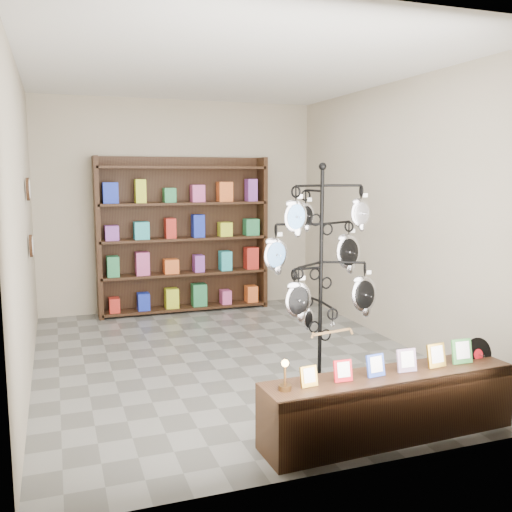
{
  "coord_description": "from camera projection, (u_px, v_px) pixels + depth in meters",
  "views": [
    {
      "loc": [
        -1.72,
        -5.65,
        1.95
      ],
      "look_at": [
        -0.07,
        -1.0,
        1.24
      ],
      "focal_mm": 40.0,
      "sensor_mm": 36.0,
      "label": 1
    }
  ],
  "objects": [
    {
      "name": "room_envelope",
      "position": [
        230.0,
        184.0,
        5.86
      ],
      "size": [
        5.0,
        5.0,
        5.0
      ],
      "color": "#B0A28E",
      "rests_on": "ground"
    },
    {
      "name": "back_shelving",
      "position": [
        184.0,
        240.0,
        8.12
      ],
      "size": [
        2.42,
        0.36,
        2.2
      ],
      "color": "black",
      "rests_on": "ground"
    },
    {
      "name": "ground",
      "position": [
        231.0,
        358.0,
        6.12
      ],
      "size": [
        5.0,
        5.0,
        0.0
      ],
      "primitive_type": "plane",
      "color": "slate",
      "rests_on": "ground"
    },
    {
      "name": "front_shelf",
      "position": [
        390.0,
        405.0,
        4.24
      ],
      "size": [
        2.01,
        0.49,
        0.71
      ],
      "rotation": [
        0.0,
        0.0,
        0.04
      ],
      "color": "black",
      "rests_on": "ground"
    },
    {
      "name": "display_tree",
      "position": [
        321.0,
        262.0,
        4.99
      ],
      "size": [
        1.05,
        0.93,
        2.05
      ],
      "rotation": [
        0.0,
        0.0,
        0.09
      ],
      "color": "black",
      "rests_on": "ground"
    },
    {
      "name": "wall_clocks",
      "position": [
        29.0,
        218.0,
        6.0
      ],
      "size": [
        0.03,
        0.24,
        0.84
      ],
      "color": "black",
      "rests_on": "ground"
    }
  ]
}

